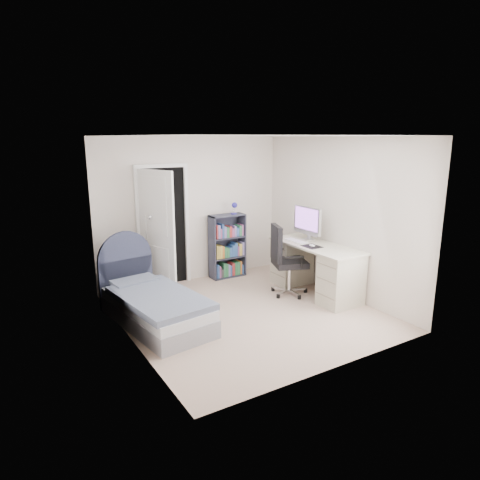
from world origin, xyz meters
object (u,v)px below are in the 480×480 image
nightstand (115,275)px  bookcase (228,249)px  floor_lamp (149,262)px  desk (315,267)px  bed (153,304)px  office_chair (284,257)px

nightstand → bookcase: bookcase is taller
floor_lamp → nightstand: bearing=163.5°
nightstand → desk: bearing=-27.9°
nightstand → floor_lamp: 0.56m
floor_lamp → bookcase: (1.52, 0.14, -0.01)m
bed → desk: bearing=-6.0°
bookcase → desk: bearing=-62.2°
bed → desk: desk is taller
nightstand → bed: bearing=-81.7°
bed → bookcase: (1.86, 1.20, 0.26)m
nightstand → bookcase: size_ratio=0.41×
bed → bookcase: size_ratio=1.43×
nightstand → desk: (2.81, -1.49, 0.08)m
bed → office_chair: size_ratio=1.70×
bed → floor_lamp: 1.14m
floor_lamp → office_chair: (1.84, -1.12, 0.10)m
bookcase → office_chair: bearing=-75.6°
bed → nightstand: (-0.18, 1.21, 0.11)m
bookcase → office_chair: 1.31m
floor_lamp → office_chair: 2.16m
desk → bookcase: bearing=117.8°
bed → floor_lamp: bearing=72.3°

